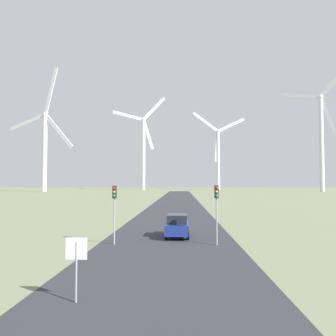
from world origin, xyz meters
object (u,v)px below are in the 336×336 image
object	(u,v)px
stop_sign_near	(76,257)
wind_turbine_far_left	(45,141)
traffic_light_post_near_left	(114,201)
wind_turbine_right	(321,133)
car_approaching	(177,226)
wind_turbine_left	(143,146)
wind_turbine_center	(218,152)
traffic_light_post_near_right	(217,201)

from	to	relation	value
stop_sign_near	wind_turbine_far_left	size ratio (longest dim) A/B	0.04
traffic_light_post_near_left	wind_turbine_right	world-z (taller)	wind_turbine_right
stop_sign_near	car_approaching	size ratio (longest dim) A/B	0.57
stop_sign_near	traffic_light_post_near_left	world-z (taller)	traffic_light_post_near_left
wind_turbine_left	car_approaching	bearing A→B (deg)	-82.50
wind_turbine_left	wind_turbine_far_left	bearing A→B (deg)	-137.62
wind_turbine_center	stop_sign_near	bearing A→B (deg)	-97.91
traffic_light_post_near_left	wind_turbine_far_left	xyz separation A→B (m)	(-62.52, 135.17, 21.81)
traffic_light_post_near_right	car_approaching	size ratio (longest dim) A/B	1.01
traffic_light_post_near_left	wind_turbine_center	world-z (taller)	wind_turbine_center
stop_sign_near	wind_turbine_far_left	bearing A→B (deg)	113.43
stop_sign_near	traffic_light_post_near_left	distance (m)	11.32
traffic_light_post_near_left	traffic_light_post_near_right	size ratio (longest dim) A/B	0.99
wind_turbine_far_left	wind_turbine_left	world-z (taller)	wind_turbine_far_left
wind_turbine_left	wind_turbine_right	distance (m)	98.86
traffic_light_post_near_left	wind_turbine_right	distance (m)	161.06
wind_turbine_left	wind_turbine_right	bearing A→B (deg)	-20.72
wind_turbine_far_left	wind_turbine_right	size ratio (longest dim) A/B	0.99
traffic_light_post_near_right	wind_turbine_far_left	distance (m)	153.65
stop_sign_near	wind_turbine_right	size ratio (longest dim) A/B	0.04
wind_turbine_far_left	traffic_light_post_near_right	bearing A→B (deg)	-62.70
traffic_light_post_near_left	wind_turbine_left	size ratio (longest dim) A/B	0.07
traffic_light_post_near_left	car_approaching	xyz separation A→B (m)	(4.43, 3.35, -2.13)
wind_turbine_far_left	car_approaching	bearing A→B (deg)	-63.08
wind_turbine_right	car_approaching	bearing A→B (deg)	-116.94
traffic_light_post_near_right	car_approaching	xyz separation A→B (m)	(-2.81, 3.32, -2.15)
stop_sign_near	traffic_light_post_near_right	world-z (taller)	traffic_light_post_near_right
traffic_light_post_near_right	car_approaching	world-z (taller)	traffic_light_post_near_right
stop_sign_near	wind_turbine_left	size ratio (longest dim) A/B	0.04
car_approaching	wind_turbine_left	world-z (taller)	wind_turbine_left
traffic_light_post_near_left	wind_turbine_right	bearing A→B (deg)	62.18
car_approaching	wind_turbine_center	bearing A→B (deg)	82.54
traffic_light_post_near_right	traffic_light_post_near_left	bearing A→B (deg)	-179.83
traffic_light_post_near_right	wind_turbine_right	distance (m)	157.83
wind_turbine_right	wind_turbine_far_left	bearing A→B (deg)	-177.73
traffic_light_post_near_right	wind_turbine_right	bearing A→B (deg)	64.53
traffic_light_post_near_left	wind_turbine_left	world-z (taller)	wind_turbine_left
traffic_light_post_near_right	wind_turbine_far_left	world-z (taller)	wind_turbine_far_left
car_approaching	wind_turbine_right	world-z (taller)	wind_turbine_right
traffic_light_post_near_left	wind_turbine_center	size ratio (longest dim) A/B	0.08
wind_turbine_far_left	wind_turbine_left	xyz separation A→B (m)	(44.27, 40.40, 1.96)
wind_turbine_left	wind_turbine_center	bearing A→B (deg)	17.66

